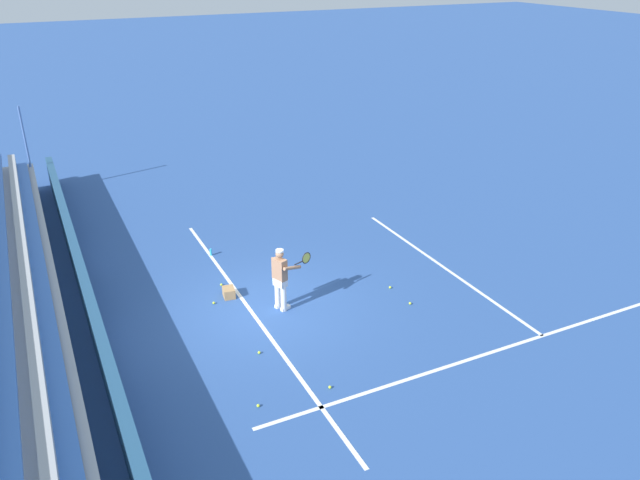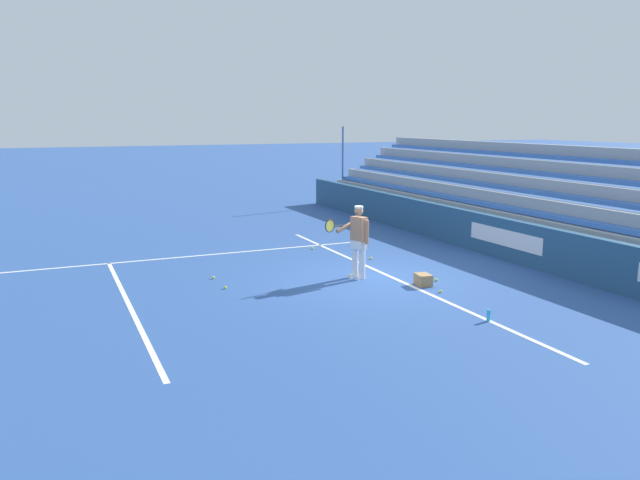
% 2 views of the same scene
% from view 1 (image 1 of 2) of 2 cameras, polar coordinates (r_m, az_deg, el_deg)
% --- Properties ---
extents(ground_plane, '(160.00, 160.00, 0.00)m').
position_cam_1_polar(ground_plane, '(16.50, -4.60, -6.22)').
color(ground_plane, '#2D5193').
extents(court_baseline_white, '(12.00, 0.10, 0.01)m').
position_cam_1_polar(court_baseline_white, '(16.36, -6.24, -6.59)').
color(court_baseline_white, white).
rests_on(court_baseline_white, ground).
extents(court_sideline_white, '(0.10, 12.00, 0.01)m').
position_cam_1_polar(court_sideline_white, '(15.36, 15.62, -9.79)').
color(court_sideline_white, white).
rests_on(court_sideline_white, ground).
extents(court_service_line_white, '(8.22, 0.10, 0.01)m').
position_cam_1_polar(court_service_line_white, '(18.89, 11.10, -2.34)').
color(court_service_line_white, white).
rests_on(court_service_line_white, ground).
extents(back_wall_sponsor_board, '(25.62, 0.25, 1.10)m').
position_cam_1_polar(back_wall_sponsor_board, '(15.47, -19.73, -7.72)').
color(back_wall_sponsor_board, navy).
rests_on(back_wall_sponsor_board, ground).
extents(tennis_player, '(0.58, 1.07, 1.71)m').
position_cam_1_polar(tennis_player, '(16.02, -3.58, -3.53)').
color(tennis_player, silver).
rests_on(tennis_player, ground).
extents(ball_box_cardboard, '(0.44, 0.35, 0.26)m').
position_cam_1_polar(ball_box_cardboard, '(17.08, -8.34, -4.77)').
color(ball_box_cardboard, '#A87F51').
rests_on(ball_box_cardboard, ground).
extents(tennis_ball_far_right, '(0.07, 0.07, 0.07)m').
position_cam_1_polar(tennis_ball_far_right, '(13.71, 0.91, -13.30)').
color(tennis_ball_far_right, '#CCE533').
rests_on(tennis_ball_far_right, ground).
extents(tennis_ball_stray_back, '(0.07, 0.07, 0.07)m').
position_cam_1_polar(tennis_ball_stray_back, '(16.76, 8.24, -5.75)').
color(tennis_ball_stray_back, '#CCE533').
rests_on(tennis_ball_stray_back, ground).
extents(tennis_ball_toward_net, '(0.07, 0.07, 0.07)m').
position_cam_1_polar(tennis_ball_toward_net, '(13.31, -5.67, -14.83)').
color(tennis_ball_toward_net, '#CCE533').
rests_on(tennis_ball_toward_net, ground).
extents(tennis_ball_midcourt, '(0.07, 0.07, 0.07)m').
position_cam_1_polar(tennis_ball_midcourt, '(14.79, -5.58, -10.20)').
color(tennis_ball_midcourt, '#CCE533').
rests_on(tennis_ball_midcourt, ground).
extents(tennis_ball_near_player, '(0.07, 0.07, 0.07)m').
position_cam_1_polar(tennis_ball_near_player, '(17.45, 6.43, -4.33)').
color(tennis_ball_near_player, '#CCE533').
rests_on(tennis_ball_near_player, ground).
extents(tennis_ball_by_box, '(0.07, 0.07, 0.07)m').
position_cam_1_polar(tennis_ball_by_box, '(17.69, -9.01, -4.05)').
color(tennis_ball_by_box, '#CCE533').
rests_on(tennis_ball_by_box, ground).
extents(tennis_ball_on_baseline, '(0.07, 0.07, 0.07)m').
position_cam_1_polar(tennis_ball_on_baseline, '(16.85, -9.69, -5.69)').
color(tennis_ball_on_baseline, '#CCE533').
rests_on(tennis_ball_on_baseline, ground).
extents(water_bottle, '(0.07, 0.07, 0.22)m').
position_cam_1_polar(water_bottle, '(19.42, -9.95, -1.10)').
color(water_bottle, '#33B2E5').
rests_on(water_bottle, ground).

